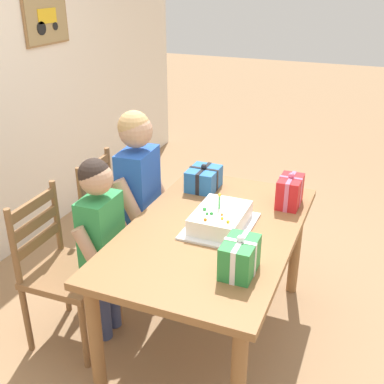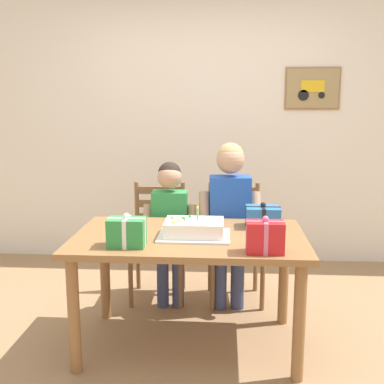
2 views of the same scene
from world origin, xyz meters
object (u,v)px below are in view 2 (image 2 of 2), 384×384
object	(u,v)px
child_older	(230,210)
gift_box_beside_cake	(265,237)
gift_box_red_large	(127,232)
birthday_cake	(194,229)
child_younger	(170,221)
dining_table	(189,250)
chair_left	(158,241)
chair_right	(235,242)
gift_box_corner_small	(263,217)

from	to	relation	value
child_older	gift_box_beside_cake	bearing A→B (deg)	-78.46
gift_box_red_large	birthday_cake	bearing A→B (deg)	30.79
child_older	child_younger	xyz separation A→B (m)	(-0.45, 0.00, -0.09)
gift_box_beside_cake	child_younger	distance (m)	1.12
birthday_cake	gift_box_beside_cake	size ratio (longest dim) A/B	2.08
dining_table	chair_left	xyz separation A→B (m)	(-0.31, 0.79, -0.18)
birthday_cake	child_younger	size ratio (longest dim) A/B	0.39
dining_table	child_older	world-z (taller)	child_older
chair_right	gift_box_beside_cake	bearing A→B (deg)	-82.94
birthday_cake	gift_box_red_large	size ratio (longest dim) A/B	2.03
dining_table	gift_box_red_large	bearing A→B (deg)	-143.03
birthday_cake	chair_left	distance (m)	0.95
gift_box_corner_small	child_older	xyz separation A→B (m)	(-0.22, 0.35, -0.04)
birthday_cake	gift_box_beside_cake	xyz separation A→B (m)	(0.41, -0.29, 0.04)
gift_box_corner_small	chair_left	size ratio (longest dim) A/B	0.25
birthday_cake	gift_box_beside_cake	bearing A→B (deg)	-35.17
gift_box_red_large	gift_box_corner_small	xyz separation A→B (m)	(0.82, 0.49, -0.01)
birthday_cake	gift_box_corner_small	distance (m)	0.52
chair_left	child_older	distance (m)	0.67
gift_box_beside_cake	chair_left	bearing A→B (deg)	124.11
gift_box_beside_cake	child_older	world-z (taller)	child_older
gift_box_red_large	gift_box_beside_cake	bearing A→B (deg)	-4.81
gift_box_red_large	dining_table	bearing A→B (deg)	36.97
gift_box_red_large	chair_right	bearing A→B (deg)	58.19
child_younger	birthday_cake	bearing A→B (deg)	-70.25
birthday_cake	child_younger	bearing A→B (deg)	109.75
birthday_cake	child_younger	xyz separation A→B (m)	(-0.22, 0.62, -0.11)
birthday_cake	chair_left	world-z (taller)	birthday_cake
child_younger	gift_box_beside_cake	bearing A→B (deg)	-55.15
child_older	child_younger	size ratio (longest dim) A/B	1.13
gift_box_beside_cake	gift_box_corner_small	world-z (taller)	gift_box_beside_cake
gift_box_red_large	gift_box_beside_cake	size ratio (longest dim) A/B	1.02
gift_box_beside_cake	gift_box_corner_small	size ratio (longest dim) A/B	0.93
gift_box_corner_small	child_older	size ratio (longest dim) A/B	0.18
dining_table	birthday_cake	size ratio (longest dim) A/B	3.28
gift_box_red_large	gift_box_corner_small	size ratio (longest dim) A/B	0.95
gift_box_corner_small	child_older	world-z (taller)	child_older
child_younger	child_older	bearing A→B (deg)	-0.04
gift_box_beside_cake	gift_box_corner_small	xyz separation A→B (m)	(0.03, 0.56, -0.02)
birthday_cake	gift_box_beside_cake	world-z (taller)	gift_box_beside_cake
chair_right	child_younger	world-z (taller)	child_younger
chair_right	child_older	size ratio (longest dim) A/B	0.72
chair_left	child_younger	distance (m)	0.32
gift_box_corner_small	child_younger	world-z (taller)	child_younger
gift_box_corner_small	chair_left	distance (m)	1.02
dining_table	gift_box_corner_small	bearing A→B (deg)	26.14
chair_right	child_older	xyz separation A→B (m)	(-0.05, -0.20, 0.31)
chair_left	gift_box_red_large	bearing A→B (deg)	-91.82
birthday_cake	child_older	world-z (taller)	child_older
dining_table	gift_box_beside_cake	size ratio (longest dim) A/B	6.81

